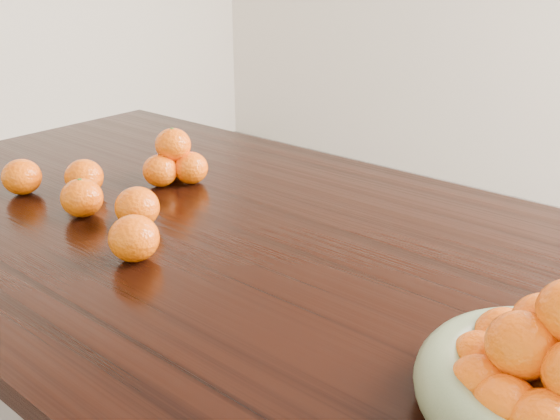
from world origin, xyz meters
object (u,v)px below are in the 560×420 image
Objects in this scene: fruit_bowl at (558,384)px; orange_pyramid at (174,161)px; loose_orange_0 at (82,198)px; dining_table at (270,287)px.

fruit_bowl reaches higher than orange_pyramid.
fruit_bowl is 0.90m from loose_orange_0.
orange_pyramid reaches higher than dining_table.
fruit_bowl is at bearing -0.27° from loose_orange_0.
fruit_bowl reaches higher than dining_table.
orange_pyramid is at bearing 164.03° from dining_table.
loose_orange_0 is at bearing -86.88° from orange_pyramid.
loose_orange_0 is at bearing -158.60° from dining_table.
dining_table is 0.57m from fruit_bowl.
orange_pyramid is (-0.37, 0.11, 0.14)m from dining_table.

